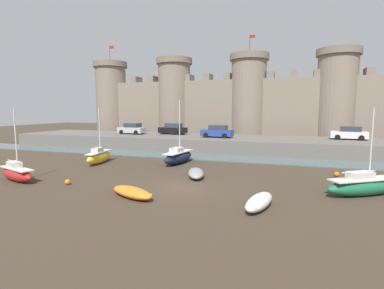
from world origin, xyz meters
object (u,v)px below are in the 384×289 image
sailboat_foreground_centre (99,157)px  mooring_buoy_mid_mud (68,182)px  rowboat_midflat_right (196,173)px  sailboat_midflat_centre (17,173)px  car_quay_west (217,132)px  rowboat_near_channel_right (132,192)px  sailboat_near_channel_left (365,186)px  car_quay_centre_west (132,129)px  rowboat_foreground_right (259,201)px  car_quay_centre_east (173,129)px  car_quay_east (349,133)px  sailboat_foreground_left (178,157)px  mooring_buoy_near_shore (337,174)px

sailboat_foreground_centre → mooring_buoy_mid_mud: 8.61m
sailboat_foreground_centre → rowboat_midflat_right: size_ratio=1.52×
sailboat_midflat_centre → car_quay_west: sailboat_midflat_centre is taller
rowboat_near_channel_right → mooring_buoy_mid_mud: rowboat_near_channel_right is taller
sailboat_near_channel_left → mooring_buoy_mid_mud: bearing=-168.8°
mooring_buoy_mid_mud → car_quay_centre_west: bearing=109.0°
rowboat_foreground_right → car_quay_west: size_ratio=0.84×
sailboat_foreground_centre → car_quay_centre_east: size_ratio=1.32×
mooring_buoy_mid_mud → car_quay_east: size_ratio=0.09×
rowboat_near_channel_right → sailboat_foreground_left: (-1.49, 11.58, 0.36)m
car_quay_centre_west → sailboat_midflat_centre: bearing=-81.6°
sailboat_foreground_left → car_quay_east: 21.78m
rowboat_near_channel_right → rowboat_foreground_right: size_ratio=1.05×
sailboat_foreground_left → car_quay_centre_east: 15.22m
car_quay_west → car_quay_centre_east: bearing=159.2°
mooring_buoy_mid_mud → car_quay_west: 22.15m
rowboat_midflat_right → car_quay_east: 23.01m
car_quay_centre_east → car_quay_east: (23.40, -0.45, 0.00)m
mooring_buoy_near_shore → car_quay_centre_west: bearing=152.9°
sailboat_foreground_centre → sailboat_near_channel_left: bearing=-10.4°
rowboat_near_channel_right → car_quay_west: size_ratio=0.88×
mooring_buoy_mid_mud → mooring_buoy_near_shore: bearing=26.0°
rowboat_near_channel_right → car_quay_west: bearing=90.7°
car_quay_centre_east → car_quay_centre_west: bearing=-164.7°
sailboat_foreground_left → mooring_buoy_near_shore: bearing=-5.3°
rowboat_near_channel_right → mooring_buoy_near_shore: (12.62, 10.26, -0.12)m
mooring_buoy_near_shore → car_quay_centre_east: car_quay_centre_east is taller
car_quay_centre_west → car_quay_centre_east: size_ratio=1.00×
rowboat_midflat_right → car_quay_centre_east: size_ratio=0.87×
rowboat_foreground_right → sailboat_midflat_centre: bearing=178.5°
car_quay_west → mooring_buoy_mid_mud: bearing=-104.9°
rowboat_foreground_right → car_quay_centre_east: (-15.34, 24.89, 2.07)m
car_quay_centre_west → sailboat_foreground_left: bearing=-44.8°
mooring_buoy_mid_mud → car_quay_west: (5.66, 21.30, 2.25)m
sailboat_midflat_centre → car_quay_east: sailboat_midflat_centre is taller
rowboat_midflat_right → car_quay_centre_east: (-9.74, 18.84, 2.12)m
mooring_buoy_mid_mud → car_quay_east: bearing=47.6°
sailboat_midflat_centre → rowboat_midflat_right: 13.55m
rowboat_near_channel_right → car_quay_east: car_quay_east is taller
sailboat_foreground_centre → rowboat_foreground_right: (16.64, -8.77, -0.30)m
car_quay_east → sailboat_foreground_left: bearing=-142.2°
mooring_buoy_mid_mud → rowboat_near_channel_right: bearing=-11.5°
sailboat_foreground_centre → sailboat_midflat_centre: bearing=-98.9°
sailboat_midflat_centre → car_quay_west: 23.90m
mooring_buoy_near_shore → sailboat_near_channel_left: bearing=-79.7°
mooring_buoy_near_shore → car_quay_east: size_ratio=0.10×
mooring_buoy_mid_mud → car_quay_centre_east: size_ratio=0.09×
rowboat_near_channel_right → rowboat_midflat_right: size_ratio=1.01×
rowboat_midflat_right → sailboat_foreground_left: (-3.48, 5.08, 0.36)m
rowboat_midflat_right → sailboat_midflat_centre: bearing=-155.6°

